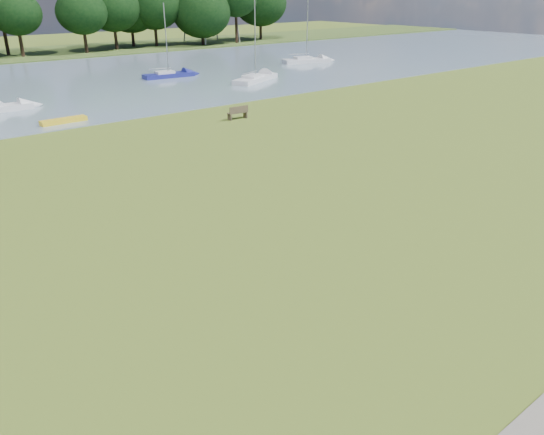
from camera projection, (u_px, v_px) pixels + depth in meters
ground at (228, 238)px, 21.46m from camera, size 220.00×220.00×0.00m
riverbank_bench at (238, 113)px, 40.67m from camera, size 1.67×0.60×1.01m
kayak at (64, 121)px, 39.48m from camera, size 3.41×0.93×0.34m
sailboat_1 at (255, 77)px, 57.00m from camera, size 7.03×4.57×9.01m
sailboat_2 at (168, 73)px, 59.45m from camera, size 5.89×2.10×7.81m
sailboat_3 at (306, 59)px, 71.01m from camera, size 6.71×3.60×9.71m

